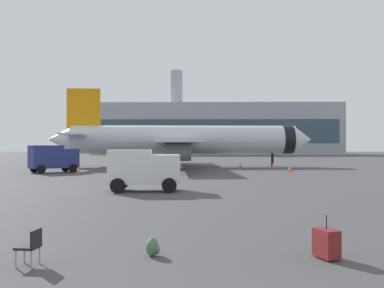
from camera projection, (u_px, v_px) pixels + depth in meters
airplane_at_gate at (183, 140)px, 54.67m from camera, size 35.76×32.25×10.50m
service_truck at (53, 157)px, 43.03m from camera, size 5.12×4.73×2.90m
cargo_van at (143, 168)px, 25.32m from camera, size 4.56×2.66×2.60m
safety_cone_near at (78, 170)px, 41.68m from camera, size 0.44×0.44×0.75m
safety_cone_mid at (290, 169)px, 44.18m from camera, size 0.44×0.44×0.70m
safety_cone_far at (273, 165)px, 51.25m from camera, size 0.44×0.44×0.83m
safety_cone_outer at (241, 165)px, 52.77m from camera, size 0.44×0.44×0.75m
rolling_suitcase at (326, 243)px, 10.14m from camera, size 0.60×0.74×1.10m
traveller_backpack at (153, 247)px, 10.39m from camera, size 0.36×0.40×0.48m
gate_chair at (31, 245)px, 9.54m from camera, size 0.53×0.53×0.86m
terminal_building at (215, 130)px, 138.72m from camera, size 80.50×23.13×28.70m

